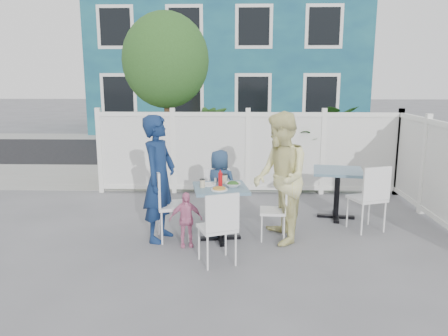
{
  "coord_description": "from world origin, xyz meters",
  "views": [
    {
      "loc": [
        -0.11,
        -5.97,
        2.26
      ],
      "look_at": [
        -0.3,
        0.28,
        0.95
      ],
      "focal_mm": 35.0,
      "sensor_mm": 36.0,
      "label": 1
    }
  ],
  "objects_px": {
    "chair_back": "(217,192)",
    "main_table": "(221,199)",
    "chair_right": "(278,206)",
    "chair_near": "(219,223)",
    "chair_left": "(166,199)",
    "boy": "(220,185)",
    "woman": "(280,178)",
    "toddler": "(186,219)",
    "utility_cabinet": "(147,146)",
    "spare_table": "(337,181)",
    "man": "(159,179)"
  },
  "relations": [
    {
      "from": "chair_left",
      "to": "chair_right",
      "type": "xyz_separation_m",
      "value": [
        1.57,
        0.05,
        -0.1
      ]
    },
    {
      "from": "chair_right",
      "to": "woman",
      "type": "xyz_separation_m",
      "value": [
        0.01,
        -0.08,
        0.42
      ]
    },
    {
      "from": "man",
      "to": "chair_right",
      "type": "bearing_deg",
      "value": -73.45
    },
    {
      "from": "chair_near",
      "to": "woman",
      "type": "height_order",
      "value": "woman"
    },
    {
      "from": "chair_right",
      "to": "main_table",
      "type": "bearing_deg",
      "value": 96.74
    },
    {
      "from": "main_table",
      "to": "toddler",
      "type": "bearing_deg",
      "value": -150.47
    },
    {
      "from": "man",
      "to": "boy",
      "type": "height_order",
      "value": "man"
    },
    {
      "from": "utility_cabinet",
      "to": "chair_left",
      "type": "bearing_deg",
      "value": -72.93
    },
    {
      "from": "spare_table",
      "to": "chair_back",
      "type": "relative_size",
      "value": 1.04
    },
    {
      "from": "spare_table",
      "to": "woman",
      "type": "distance_m",
      "value": 1.5
    },
    {
      "from": "chair_near",
      "to": "toddler",
      "type": "relative_size",
      "value": 1.22
    },
    {
      "from": "toddler",
      "to": "chair_near",
      "type": "bearing_deg",
      "value": -62.03
    },
    {
      "from": "chair_back",
      "to": "toddler",
      "type": "distance_m",
      "value": 1.1
    },
    {
      "from": "main_table",
      "to": "chair_near",
      "type": "bearing_deg",
      "value": -88.97
    },
    {
      "from": "chair_right",
      "to": "chair_near",
      "type": "distance_m",
      "value": 1.21
    },
    {
      "from": "chair_right",
      "to": "man",
      "type": "relative_size",
      "value": 0.48
    },
    {
      "from": "spare_table",
      "to": "man",
      "type": "xyz_separation_m",
      "value": [
        -2.7,
        -1.03,
        0.26
      ]
    },
    {
      "from": "chair_left",
      "to": "man",
      "type": "bearing_deg",
      "value": -107.03
    },
    {
      "from": "chair_back",
      "to": "main_table",
      "type": "bearing_deg",
      "value": 93.21
    },
    {
      "from": "utility_cabinet",
      "to": "chair_right",
      "type": "xyz_separation_m",
      "value": [
        2.68,
        -4.07,
        -0.21
      ]
    },
    {
      "from": "chair_near",
      "to": "toddler",
      "type": "distance_m",
      "value": 0.79
    },
    {
      "from": "woman",
      "to": "toddler",
      "type": "bearing_deg",
      "value": -88.22
    },
    {
      "from": "utility_cabinet",
      "to": "man",
      "type": "distance_m",
      "value": 4.25
    },
    {
      "from": "main_table",
      "to": "chair_left",
      "type": "relative_size",
      "value": 0.83
    },
    {
      "from": "chair_left",
      "to": "boy",
      "type": "distance_m",
      "value": 1.13
    },
    {
      "from": "main_table",
      "to": "chair_right",
      "type": "relative_size",
      "value": 1.0
    },
    {
      "from": "main_table",
      "to": "chair_near",
      "type": "distance_m",
      "value": 0.87
    },
    {
      "from": "utility_cabinet",
      "to": "main_table",
      "type": "relative_size",
      "value": 1.67
    },
    {
      "from": "woman",
      "to": "boy",
      "type": "distance_m",
      "value": 1.3
    },
    {
      "from": "main_table",
      "to": "chair_near",
      "type": "relative_size",
      "value": 0.9
    },
    {
      "from": "utility_cabinet",
      "to": "spare_table",
      "type": "distance_m",
      "value": 4.84
    },
    {
      "from": "spare_table",
      "to": "boy",
      "type": "relative_size",
      "value": 0.77
    },
    {
      "from": "toddler",
      "to": "utility_cabinet",
      "type": "bearing_deg",
      "value": 97.72
    },
    {
      "from": "chair_back",
      "to": "boy",
      "type": "relative_size",
      "value": 0.74
    },
    {
      "from": "utility_cabinet",
      "to": "man",
      "type": "xyz_separation_m",
      "value": [
        1.03,
        -4.12,
        0.18
      ]
    },
    {
      "from": "chair_left",
      "to": "chair_right",
      "type": "distance_m",
      "value": 1.57
    },
    {
      "from": "main_table",
      "to": "chair_back",
      "type": "bearing_deg",
      "value": 95.76
    },
    {
      "from": "chair_near",
      "to": "toddler",
      "type": "xyz_separation_m",
      "value": [
        -0.48,
        0.61,
        -0.16
      ]
    },
    {
      "from": "man",
      "to": "toddler",
      "type": "xyz_separation_m",
      "value": [
        0.39,
        -0.25,
        -0.5
      ]
    },
    {
      "from": "utility_cabinet",
      "to": "woman",
      "type": "distance_m",
      "value": 4.95
    },
    {
      "from": "chair_back",
      "to": "man",
      "type": "height_order",
      "value": "man"
    },
    {
      "from": "woman",
      "to": "chair_left",
      "type": "bearing_deg",
      "value": -99.2
    },
    {
      "from": "chair_back",
      "to": "man",
      "type": "xyz_separation_m",
      "value": [
        -0.77,
        -0.77,
        0.39
      ]
    },
    {
      "from": "chair_right",
      "to": "utility_cabinet",
      "type": "bearing_deg",
      "value": 36.93
    },
    {
      "from": "main_table",
      "to": "chair_near",
      "type": "xyz_separation_m",
      "value": [
        0.02,
        -0.87,
        -0.06
      ]
    },
    {
      "from": "chair_near",
      "to": "woman",
      "type": "bearing_deg",
      "value": 23.66
    },
    {
      "from": "chair_left",
      "to": "man",
      "type": "xyz_separation_m",
      "value": [
        -0.09,
        0.0,
        0.3
      ]
    },
    {
      "from": "boy",
      "to": "woman",
      "type": "bearing_deg",
      "value": 150.01
    },
    {
      "from": "man",
      "to": "woman",
      "type": "xyz_separation_m",
      "value": [
        1.67,
        -0.03,
        0.02
      ]
    },
    {
      "from": "spare_table",
      "to": "toddler",
      "type": "xyz_separation_m",
      "value": [
        -2.31,
        -1.28,
        -0.24
      ]
    }
  ]
}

